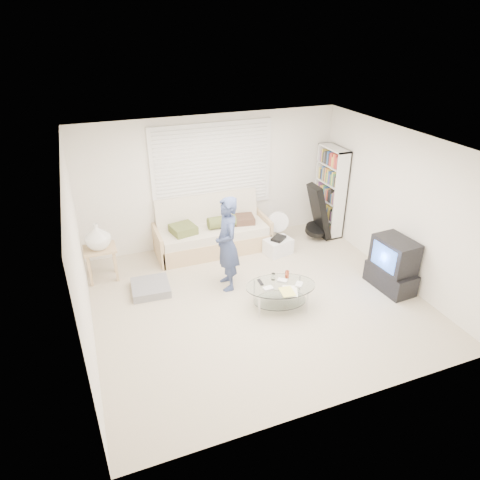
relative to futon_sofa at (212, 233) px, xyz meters
name	(u,v)px	position (x,y,z in m)	size (l,w,h in m)	color
ground	(257,300)	(0.15, -1.88, -0.35)	(5.00, 5.00, 0.00)	#B9AA8F
room_shell	(247,194)	(0.15, -1.40, 1.28)	(5.02, 4.52, 2.51)	silver
window_blinds	(213,167)	(0.15, 0.32, 1.20)	(2.32, 0.08, 1.62)	silver
futon_sofa	(212,233)	(0.00, 0.00, 0.00)	(2.15, 0.87, 1.05)	tan
grey_floor_pillow	(151,288)	(-1.39, -1.01, -0.28)	(0.60, 0.60, 0.14)	slate
side_table	(98,239)	(-2.07, -0.34, 0.43)	(0.53, 0.42, 1.04)	tan
bookshelf	(330,191)	(2.47, -0.11, 0.55)	(0.28, 0.76, 1.80)	white
guitar_case	(318,216)	(2.11, -0.34, 0.17)	(0.47, 0.43, 1.14)	black
floor_fan	(277,225)	(1.27, -0.22, 0.06)	(0.42, 0.28, 0.69)	white
storage_bin	(278,246)	(1.12, -0.61, -0.19)	(0.56, 0.45, 0.35)	white
tv_unit	(393,265)	(2.35, -2.32, 0.09)	(0.50, 0.85, 0.89)	black
coffee_table	(281,289)	(0.41, -2.16, -0.02)	(1.19, 0.89, 0.52)	silver
standing_person	(227,244)	(-0.15, -1.32, 0.45)	(0.58, 0.38, 1.59)	navy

